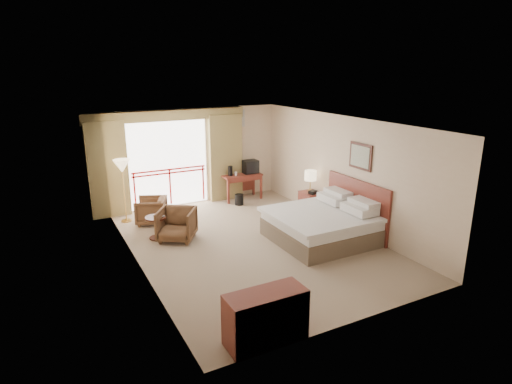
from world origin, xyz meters
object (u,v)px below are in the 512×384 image
bed (323,224)px  desk (241,179)px  wastebasket (239,200)px  table_lamp (311,176)px  nightstand (311,204)px  floor_lamp (122,168)px  armchair_far (152,223)px  tv (250,167)px  side_table (156,224)px  armchair_near (178,239)px  dresser (266,317)px

bed → desk: 3.75m
desk → wastebasket: 0.74m
table_lamp → wastebasket: 2.29m
nightstand → wastebasket: nightstand is taller
wastebasket → floor_lamp: floor_lamp is taller
floor_lamp → armchair_far: bearing=-39.2°
desk → tv: (0.30, -0.06, 0.36)m
desk → side_table: size_ratio=2.23×
desk → side_table: desk is taller
armchair_far → armchair_near: (0.24, -1.34, 0.00)m
bed → desk: bearing=93.9°
nightstand → tv: bearing=106.6°
nightstand → bed: bearing=-115.9°
bed → tv: tv is taller
armchair_far → dresser: bearing=26.4°
armchair_far → floor_lamp: (-0.54, 0.44, 1.39)m
floor_lamp → wastebasket: bearing=-2.3°
bed → wastebasket: bed is taller
desk → dresser: (-2.71, -6.41, -0.20)m
armchair_near → dresser: size_ratio=0.69×
table_lamp → tv: 2.24m
armchair_near → floor_lamp: (-0.78, 1.78, 1.39)m
table_lamp → desk: table_lamp is taller
wastebasket → floor_lamp: (-3.14, 0.13, 1.23)m
armchair_near → dresser: dresser is taller
table_lamp → nightstand: bearing=-90.0°
bed → nightstand: bearing=64.5°
nightstand → floor_lamp: (-4.40, 1.84, 1.06)m
wastebasket → dresser: dresser is taller
tv → armchair_near: bearing=-140.5°
table_lamp → armchair_far: size_ratio=0.75×
side_table → dresser: (0.35, -4.52, 0.03)m
dresser → side_table: bearing=94.5°
bed → dresser: size_ratio=1.82×
desk → armchair_far: 3.08m
dresser → armchair_far: bearing=92.1°
bed → nightstand: size_ratio=3.27×
table_lamp → armchair_near: 3.79m
desk → tv: 0.47m
bed → nightstand: bed is taller
desk → armchair_near: desk is taller
wastebasket → side_table: side_table is taller
bed → armchair_near: bed is taller
bed → nightstand: 1.65m
nightstand → armchair_near: nightstand is taller
nightstand → floor_lamp: 4.89m
wastebasket → armchair_near: bearing=-145.1°
nightstand → armchair_near: size_ratio=0.80×
table_lamp → armchair_far: (-3.87, 1.36, -1.08)m
armchair_far → wastebasket: bearing=121.3°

